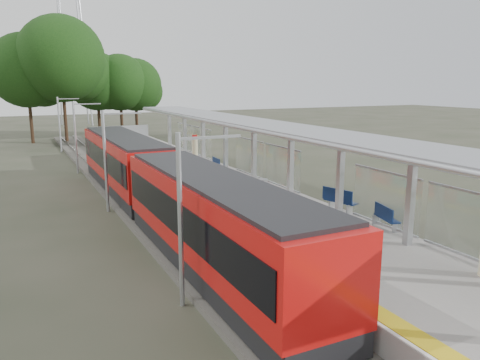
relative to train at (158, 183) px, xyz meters
The scene contains 14 objects.
trackbed 4.79m from the train, 90.01° to the left, with size 3.00×70.00×0.24m, color #59544C.
platform 6.47m from the train, 44.24° to the left, with size 6.00×50.00×1.00m, color gray.
tactile_strip 4.91m from the train, 66.02° to the left, with size 0.60×50.00×0.02m, color gold.
end_fence 29.68m from the train, 81.28° to the left, with size 6.00×0.10×1.20m, color #9EA0A5.
train is the anchor object (origin of this frame).
canopy 6.50m from the train, ahead, with size 3.27×38.00×3.66m.
pylon 59.93m from the train, 86.51° to the left, with size 8.00×4.00×38.00m, color #9EA0A5, non-canonical shape.
tree_cluster 36.66m from the train, 87.90° to the left, with size 19.77×11.78×14.00m.
catenary_masts 3.89m from the train, 116.90° to the left, with size 2.08×48.16×5.40m.
bench_near 10.58m from the train, 47.70° to the right, with size 0.80×1.49×0.98m.
bench_mid 8.61m from the train, 35.17° to the right, with size 0.94×1.66×1.09m.
bench_far 8.75m from the train, 47.30° to the left, with size 0.51×1.39×0.94m.
info_pillar_far 13.39m from the train, 61.56° to the left, with size 0.43×0.43×1.89m.
litter_bin 5.29m from the train, 13.78° to the right, with size 0.49×0.49×1.01m, color #9EA0A5.
Camera 1 is at (-10.61, -5.86, 6.82)m, focal length 35.00 mm.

